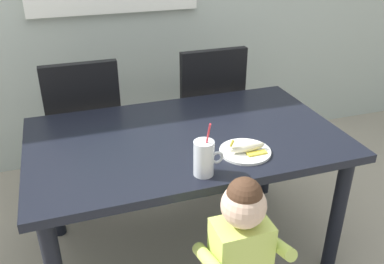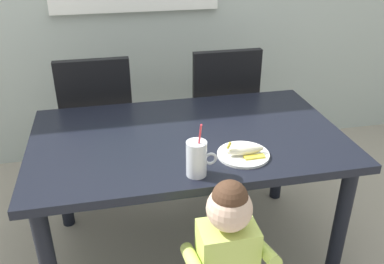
{
  "view_description": "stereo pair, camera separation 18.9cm",
  "coord_description": "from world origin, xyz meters",
  "px_view_note": "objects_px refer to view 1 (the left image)",
  "views": [
    {
      "loc": [
        -0.53,
        -1.69,
        1.65
      ],
      "look_at": [
        0.0,
        -0.09,
        0.78
      ],
      "focal_mm": 38.75,
      "sensor_mm": 36.0,
      "label": 1
    },
    {
      "loc": [
        -0.35,
        -1.74,
        1.65
      ],
      "look_at": [
        0.0,
        -0.09,
        0.78
      ],
      "focal_mm": 38.75,
      "sensor_mm": 36.0,
      "label": 2
    }
  ],
  "objects_px": {
    "toddler_standing": "(241,247)",
    "dining_table": "(186,152)",
    "dining_chair_left": "(85,124)",
    "snack_plate": "(245,151)",
    "peeled_banana": "(248,147)",
    "milk_cup": "(204,160)",
    "dining_chair_right": "(206,107)"
  },
  "relations": [
    {
      "from": "dining_table",
      "to": "toddler_standing",
      "type": "distance_m",
      "value": 0.61
    },
    {
      "from": "dining_chair_left",
      "to": "snack_plate",
      "type": "distance_m",
      "value": 1.12
    },
    {
      "from": "toddler_standing",
      "to": "milk_cup",
      "type": "relative_size",
      "value": 3.39
    },
    {
      "from": "toddler_standing",
      "to": "dining_table",
      "type": "bearing_deg",
      "value": 93.01
    },
    {
      "from": "dining_chair_left",
      "to": "snack_plate",
      "type": "xyz_separation_m",
      "value": [
        0.63,
        -0.91,
        0.19
      ]
    },
    {
      "from": "peeled_banana",
      "to": "snack_plate",
      "type": "bearing_deg",
      "value": 119.83
    },
    {
      "from": "snack_plate",
      "to": "dining_chair_right",
      "type": "bearing_deg",
      "value": 80.22
    },
    {
      "from": "dining_table",
      "to": "dining_chair_left",
      "type": "xyz_separation_m",
      "value": [
        -0.44,
        0.66,
        -0.09
      ]
    },
    {
      "from": "milk_cup",
      "to": "peeled_banana",
      "type": "xyz_separation_m",
      "value": [
        0.24,
        0.09,
        -0.04
      ]
    },
    {
      "from": "dining_chair_left",
      "to": "peeled_banana",
      "type": "distance_m",
      "value": 1.14
    },
    {
      "from": "dining_table",
      "to": "peeled_banana",
      "type": "relative_size",
      "value": 8.67
    },
    {
      "from": "dining_chair_right",
      "to": "peeled_banana",
      "type": "bearing_deg",
      "value": 80.7
    },
    {
      "from": "dining_chair_left",
      "to": "toddler_standing",
      "type": "relative_size",
      "value": 1.15
    },
    {
      "from": "dining_chair_left",
      "to": "dining_chair_right",
      "type": "bearing_deg",
      "value": -179.46
    },
    {
      "from": "dining_chair_left",
      "to": "toddler_standing",
      "type": "distance_m",
      "value": 1.34
    },
    {
      "from": "dining_table",
      "to": "dining_chair_left",
      "type": "bearing_deg",
      "value": 123.25
    },
    {
      "from": "toddler_standing",
      "to": "peeled_banana",
      "type": "distance_m",
      "value": 0.45
    },
    {
      "from": "milk_cup",
      "to": "toddler_standing",
      "type": "bearing_deg",
      "value": -75.15
    },
    {
      "from": "dining_chair_left",
      "to": "snack_plate",
      "type": "height_order",
      "value": "dining_chair_left"
    },
    {
      "from": "dining_chair_left",
      "to": "snack_plate",
      "type": "relative_size",
      "value": 4.17
    },
    {
      "from": "dining_table",
      "to": "milk_cup",
      "type": "bearing_deg",
      "value": -95.55
    },
    {
      "from": "dining_table",
      "to": "milk_cup",
      "type": "distance_m",
      "value": 0.39
    },
    {
      "from": "dining_chair_left",
      "to": "milk_cup",
      "type": "distance_m",
      "value": 1.12
    },
    {
      "from": "snack_plate",
      "to": "milk_cup",
      "type": "bearing_deg",
      "value": -155.88
    },
    {
      "from": "dining_table",
      "to": "peeled_banana",
      "type": "xyz_separation_m",
      "value": [
        0.21,
        -0.26,
        0.12
      ]
    },
    {
      "from": "toddler_standing",
      "to": "milk_cup",
      "type": "xyz_separation_m",
      "value": [
        -0.07,
        0.25,
        0.26
      ]
    },
    {
      "from": "dining_chair_right",
      "to": "snack_plate",
      "type": "relative_size",
      "value": 4.17
    },
    {
      "from": "dining_table",
      "to": "dining_chair_left",
      "type": "relative_size",
      "value": 1.56
    },
    {
      "from": "toddler_standing",
      "to": "peeled_banana",
      "type": "bearing_deg",
      "value": 62.89
    },
    {
      "from": "milk_cup",
      "to": "dining_chair_left",
      "type": "bearing_deg",
      "value": 111.61
    },
    {
      "from": "dining_chair_right",
      "to": "milk_cup",
      "type": "height_order",
      "value": "milk_cup"
    },
    {
      "from": "snack_plate",
      "to": "peeled_banana",
      "type": "distance_m",
      "value": 0.03
    }
  ]
}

